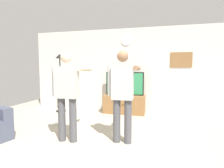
# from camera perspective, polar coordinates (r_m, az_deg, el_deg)

# --- Properties ---
(ground_plane) EXTENTS (8.40, 8.40, 0.00)m
(ground_plane) POSITION_cam_1_polar(r_m,az_deg,el_deg) (3.27, -5.87, -20.57)
(ground_plane) COLOR #B2A893
(back_wall) EXTENTS (6.40, 0.10, 2.70)m
(back_wall) POSITION_cam_1_polar(r_m,az_deg,el_deg) (5.81, 4.02, 4.45)
(back_wall) COLOR silver
(back_wall) RESTS_ON ground_plane
(tv_stand) EXTENTS (1.29, 0.50, 0.58)m
(tv_stand) POSITION_cam_1_polar(r_m,az_deg,el_deg) (5.56, 4.04, -6.59)
(tv_stand) COLOR olive
(tv_stand) RESTS_ON ground_plane
(television) EXTENTS (1.19, 0.07, 0.72)m
(television) POSITION_cam_1_polar(r_m,az_deg,el_deg) (5.52, 4.17, 0.15)
(television) COLOR black
(television) RESTS_ON tv_stand
(wall_clock) EXTENTS (0.33, 0.03, 0.33)m
(wall_clock) POSITION_cam_1_polar(r_m,az_deg,el_deg) (5.81, 4.69, 14.06)
(wall_clock) COLOR white
(framed_picture) EXTENTS (0.63, 0.04, 0.45)m
(framed_picture) POSITION_cam_1_polar(r_m,az_deg,el_deg) (5.71, 21.65, 7.38)
(framed_picture) COLOR olive
(floor_lamp) EXTENTS (0.32, 0.32, 1.88)m
(floor_lamp) POSITION_cam_1_polar(r_m,az_deg,el_deg) (5.92, -16.60, 4.22)
(floor_lamp) COLOR black
(floor_lamp) RESTS_ON ground_plane
(person_standing_nearer_lamp) EXTENTS (0.61, 0.78, 1.73)m
(person_standing_nearer_lamp) POSITION_cam_1_polar(r_m,az_deg,el_deg) (3.45, -14.44, -2.25)
(person_standing_nearer_lamp) COLOR #4C4C51
(person_standing_nearer_lamp) RESTS_ON ground_plane
(person_standing_nearer_couch) EXTENTS (0.57, 0.78, 1.74)m
(person_standing_nearer_couch) POSITION_cam_1_polar(r_m,az_deg,el_deg) (3.29, 3.49, -2.47)
(person_standing_nearer_couch) COLOR #4C4C51
(person_standing_nearer_couch) RESTS_ON ground_plane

